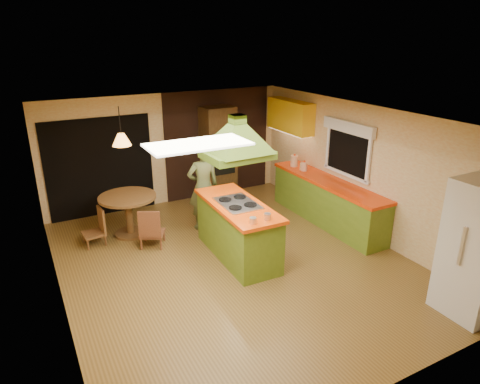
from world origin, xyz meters
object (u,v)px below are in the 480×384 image
dining_table (128,207)px  wall_oven (218,153)px  kitchen_island (238,230)px  refrigerator (480,249)px  man (203,187)px  canister_large (294,161)px

dining_table → wall_oven: bearing=22.9°
kitchen_island → refrigerator: size_ratio=1.04×
refrigerator → dining_table: bearing=128.0°
man → wall_oven: 1.73m
wall_oven → kitchen_island: bearing=-110.3°
kitchen_island → dining_table: (-1.46, 1.73, 0.07)m
kitchen_island → canister_large: (2.23, 1.52, 0.54)m
man → refrigerator: refrigerator is taller
dining_table → canister_large: (3.69, -0.21, 0.47)m
kitchen_island → man: man is taller
kitchen_island → man: bearing=93.6°
kitchen_island → refrigerator: bearing=-52.6°
man → refrigerator: size_ratio=0.90×
refrigerator → canister_large: size_ratio=8.05×
canister_large → kitchen_island: bearing=-145.7°
kitchen_island → refrigerator: refrigerator is taller
kitchen_island → dining_table: size_ratio=1.86×
dining_table → canister_large: canister_large is taller
kitchen_island → canister_large: size_ratio=8.34×
kitchen_island → man: 1.40m
dining_table → canister_large: size_ratio=4.49×
kitchen_island → dining_table: bearing=131.6°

